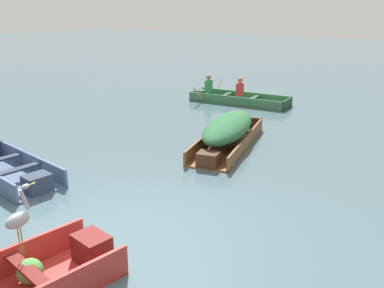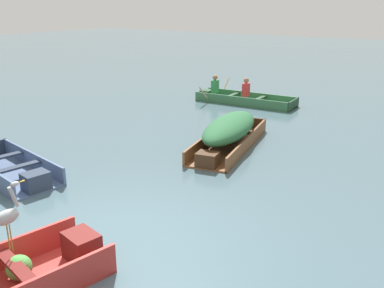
{
  "view_description": "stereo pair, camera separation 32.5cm",
  "coord_description": "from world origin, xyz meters",
  "px_view_note": "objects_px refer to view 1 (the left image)",
  "views": [
    {
      "loc": [
        3.79,
        -3.88,
        3.29
      ],
      "look_at": [
        -0.97,
        3.6,
        0.35
      ],
      "focal_mm": 40.0,
      "sensor_mm": 36.0,
      "label": 1
    },
    {
      "loc": [
        4.06,
        -3.7,
        3.29
      ],
      "look_at": [
        -0.97,
        3.6,
        0.35
      ],
      "focal_mm": 40.0,
      "sensor_mm": 36.0,
      "label": 2
    }
  ],
  "objects_px": {
    "skiff_slate_blue_far_moored": "(12,173)",
    "rowboat_green_with_crew": "(234,98)",
    "skiff_wooden_brown_near_moored": "(228,130)",
    "heron_on_dinghy": "(19,218)"
  },
  "relations": [
    {
      "from": "skiff_wooden_brown_near_moored",
      "to": "rowboat_green_with_crew",
      "type": "xyz_separation_m",
      "value": [
        -2.08,
        4.38,
        -0.24
      ]
    },
    {
      "from": "rowboat_green_with_crew",
      "to": "skiff_slate_blue_far_moored",
      "type": "bearing_deg",
      "value": -93.6
    },
    {
      "from": "skiff_wooden_brown_near_moored",
      "to": "rowboat_green_with_crew",
      "type": "distance_m",
      "value": 4.85
    },
    {
      "from": "skiff_wooden_brown_near_moored",
      "to": "skiff_slate_blue_far_moored",
      "type": "relative_size",
      "value": 1.26
    },
    {
      "from": "skiff_slate_blue_far_moored",
      "to": "rowboat_green_with_crew",
      "type": "distance_m",
      "value": 8.43
    },
    {
      "from": "rowboat_green_with_crew",
      "to": "heron_on_dinghy",
      "type": "relative_size",
      "value": 4.13
    },
    {
      "from": "skiff_wooden_brown_near_moored",
      "to": "skiff_slate_blue_far_moored",
      "type": "height_order",
      "value": "skiff_wooden_brown_near_moored"
    },
    {
      "from": "skiff_slate_blue_far_moored",
      "to": "rowboat_green_with_crew",
      "type": "height_order",
      "value": "rowboat_green_with_crew"
    },
    {
      "from": "skiff_wooden_brown_near_moored",
      "to": "heron_on_dinghy",
      "type": "xyz_separation_m",
      "value": [
        0.4,
        -5.99,
        0.49
      ]
    },
    {
      "from": "skiff_slate_blue_far_moored",
      "to": "heron_on_dinghy",
      "type": "relative_size",
      "value": 3.26
    }
  ]
}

